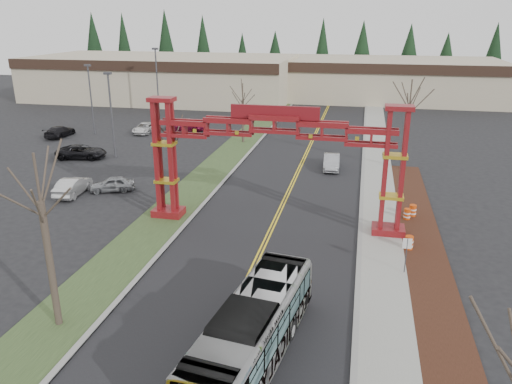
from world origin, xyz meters
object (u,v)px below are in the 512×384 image
(bare_tree_median_mid, at_px, (172,140))
(silver_sedan, at_px, (332,162))
(parked_car_mid_a, at_px, (185,125))
(barrel_south, at_px, (409,243))
(parked_car_near_c, at_px, (81,152))
(bare_tree_right_far, at_px, (410,104))
(parked_car_far_a, at_px, (189,125))
(light_pole_mid, at_px, (91,95))
(retail_building_west, at_px, (164,77))
(street_sign, at_px, (407,249))
(light_pole_near, at_px, (111,109))
(parked_car_near_b, at_px, (73,186))
(parked_car_near_a, at_px, (112,184))
(gateway_arch, at_px, (274,144))
(bare_tree_median_near, at_px, (41,202))
(parked_car_far_b, at_px, (145,128))
(light_pole_far, at_px, (157,77))
(bare_tree_median_far, at_px, (243,100))
(barrel_north, at_px, (413,211))
(transit_bus, at_px, (252,331))
(barrel_mid, at_px, (407,215))
(parked_car_far_c, at_px, (60,131))
(retail_building_east, at_px, (389,79))

(bare_tree_median_mid, bearing_deg, silver_sedan, 50.51)
(parked_car_mid_a, relative_size, barrel_south, 5.27)
(parked_car_near_c, relative_size, bare_tree_right_far, 0.59)
(parked_car_far_a, distance_m, light_pole_mid, 12.78)
(retail_building_west, relative_size, bare_tree_median_mid, 6.12)
(silver_sedan, distance_m, street_sign, 21.33)
(light_pole_near, bearing_deg, parked_car_near_c, -161.43)
(silver_sedan, distance_m, parked_car_near_c, 26.12)
(parked_car_near_b, xyz_separation_m, parked_car_far_a, (0.97, 26.38, -0.07))
(parked_car_near_c, distance_m, light_pole_mid, 12.48)
(parked_car_near_a, height_order, parked_car_near_b, parked_car_near_b)
(gateway_arch, distance_m, bare_tree_median_near, 16.42)
(parked_car_far_a, bearing_deg, parked_car_far_b, 127.05)
(parked_car_far_b, xyz_separation_m, light_pole_far, (-3.02, 12.03, 5.07))
(bare_tree_median_near, distance_m, bare_tree_right_far, 35.52)
(parked_car_near_c, xyz_separation_m, barrel_south, (32.20, -15.55, -0.21))
(bare_tree_median_far, xyz_separation_m, barrel_north, (17.88, -20.24, -4.51))
(transit_bus, distance_m, barrel_mid, 19.45)
(parked_car_near_c, distance_m, bare_tree_median_mid, 19.65)
(parked_car_mid_a, xyz_separation_m, parked_car_far_c, (-14.17, -6.38, -0.07))
(retail_building_west, relative_size, parked_car_far_a, 11.30)
(transit_bus, height_order, light_pole_mid, light_pole_mid)
(street_sign, bearing_deg, light_pole_far, 127.31)
(parked_car_near_b, relative_size, parked_car_far_a, 1.10)
(parked_car_near_a, bearing_deg, barrel_mid, 64.82)
(light_pole_near, bearing_deg, barrel_mid, -21.56)
(retail_building_west, relative_size, retail_building_east, 1.21)
(silver_sedan, xyz_separation_m, bare_tree_median_mid, (-11.07, -13.44, 4.79))
(light_pole_far, bearing_deg, parked_car_far_c, -111.12)
(parked_car_mid_a, height_order, street_sign, street_sign)
(light_pole_far, relative_size, barrel_south, 9.92)
(bare_tree_median_far, bearing_deg, parked_car_near_b, -114.66)
(retail_building_east, xyz_separation_m, barrel_south, (-0.79, -64.22, -3.01))
(parked_car_far_c, height_order, light_pole_near, light_pole_near)
(retail_building_west, relative_size, street_sign, 20.17)
(parked_car_far_c, relative_size, bare_tree_median_far, 0.69)
(parked_car_far_a, relative_size, light_pole_mid, 0.47)
(transit_bus, relative_size, bare_tree_right_far, 1.23)
(gateway_arch, relative_size, bare_tree_median_far, 2.62)
(parked_car_near_b, bearing_deg, bare_tree_median_near, 113.20)
(transit_bus, xyz_separation_m, light_pole_far, (-26.43, 53.18, 4.21))
(barrel_north, bearing_deg, barrel_south, -96.51)
(parked_car_far_b, bearing_deg, parked_car_far_a, 28.37)
(parked_car_far_a, bearing_deg, bare_tree_median_far, -116.51)
(parked_car_near_a, bearing_deg, barrel_north, 66.55)
(bare_tree_right_far, bearing_deg, barrel_north, -90.53)
(parked_car_far_b, bearing_deg, gateway_arch, -53.77)
(retail_building_west, distance_m, light_pole_far, 16.75)
(gateway_arch, distance_m, silver_sedan, 16.14)
(retail_building_east, distance_m, transit_bus, 77.39)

